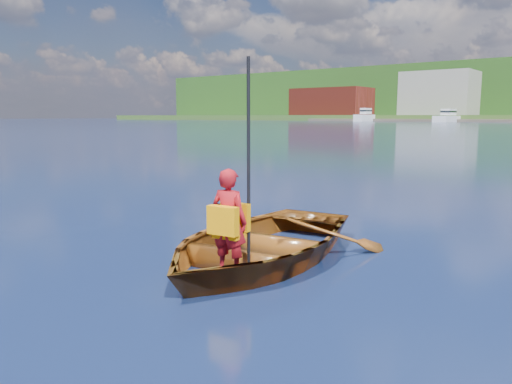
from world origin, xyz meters
The scene contains 3 objects.
ground centered at (0.00, 0.00, 0.00)m, with size 600.00×600.00×0.00m.
rowboat centered at (-0.29, 0.63, 0.22)m, with size 3.00×3.87×0.74m.
child_paddler centered at (-0.02, -0.24, 0.68)m, with size 0.44×0.38×2.27m.
Camera 1 is at (3.33, -4.16, 1.77)m, focal length 35.00 mm.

